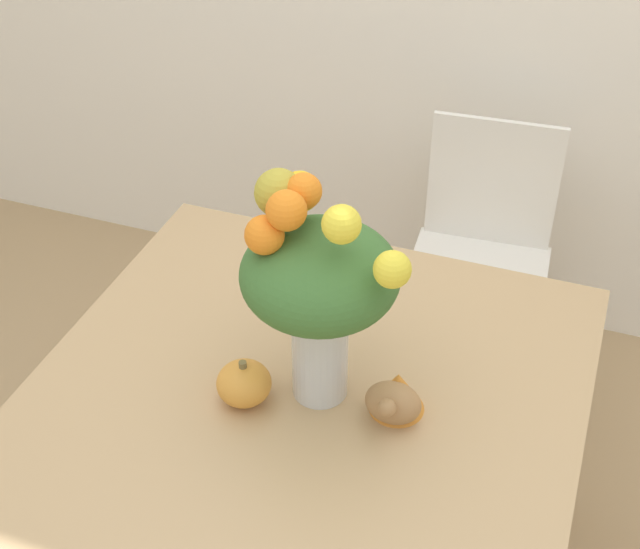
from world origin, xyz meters
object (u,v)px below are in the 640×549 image
pumpkin (244,383)px  dining_chair_near_window (480,261)px  flower_vase (318,281)px  turkey_figurine (396,396)px

pumpkin → dining_chair_near_window: size_ratio=0.13×
flower_vase → turkey_figurine: flower_vase is taller
pumpkin → turkey_figurine: pumpkin is taller
turkey_figurine → flower_vase: bearing=177.0°
flower_vase → turkey_figurine: 0.30m
turkey_figurine → dining_chair_near_window: dining_chair_near_window is taller
flower_vase → turkey_figurine: (0.17, -0.01, -0.25)m
dining_chair_near_window → pumpkin: bearing=-110.8°
flower_vase → pumpkin: size_ratio=4.36×
pumpkin → turkey_figurine: 0.32m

